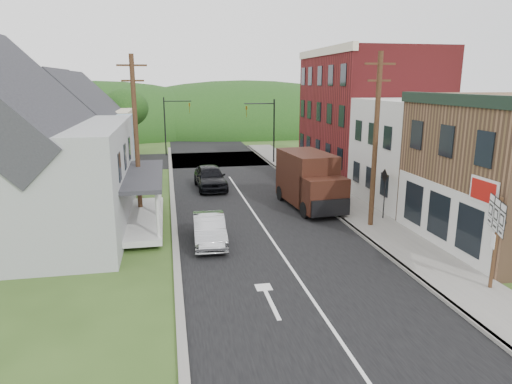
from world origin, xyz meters
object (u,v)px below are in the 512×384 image
route_sign_cluster (496,230)px  warning_sign (385,187)px  dark_sedan (210,177)px  delivery_van (310,181)px  silver_sedan (209,230)px

route_sign_cluster → warning_sign: route_sign_cluster is taller
dark_sedan → delivery_van: bearing=-50.8°
delivery_van → route_sign_cluster: size_ratio=1.80×
silver_sedan → route_sign_cluster: route_sign_cluster is taller
silver_sedan → warning_sign: bearing=12.4°
delivery_van → dark_sedan: bearing=126.7°
silver_sedan → delivery_van: bearing=40.4°
delivery_van → silver_sedan: bearing=-146.4°
dark_sedan → route_sign_cluster: route_sign_cluster is taller
silver_sedan → route_sign_cluster: 12.10m
silver_sedan → route_sign_cluster: size_ratio=1.23×
silver_sedan → warning_sign: (9.81, 1.84, 1.25)m
dark_sedan → warning_sign: warning_sign is taller
dark_sedan → warning_sign: size_ratio=1.79×
delivery_van → warning_sign: size_ratio=2.20×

